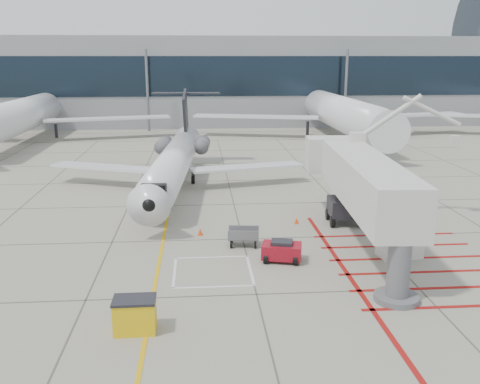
{
  "coord_description": "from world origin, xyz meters",
  "views": [
    {
      "loc": [
        -2.63,
        -27.31,
        11.03
      ],
      "look_at": [
        0.0,
        6.0,
        2.5
      ],
      "focal_mm": 40.0,
      "sensor_mm": 36.0,
      "label": 1
    }
  ],
  "objects": [
    {
      "name": "pushback_tug",
      "position": [
        1.85,
        0.19,
        0.62
      ],
      "size": [
        2.39,
        1.8,
        1.25
      ],
      "primitive_type": null,
      "rotation": [
        0.0,
        0.0,
        -0.24
      ],
      "color": "maroon",
      "rests_on": "ground_plane"
    },
    {
      "name": "jet_bridge",
      "position": [
        6.8,
        1.0,
        3.61
      ],
      "size": [
        9.67,
        18.55,
        7.22
      ],
      "primitive_type": null,
      "rotation": [
        0.0,
        0.0,
        -0.06
      ],
      "color": "silver",
      "rests_on": "ground_plane"
    },
    {
      "name": "ground_plane",
      "position": [
        0.0,
        0.0,
        0.0
      ],
      "size": [
        260.0,
        260.0,
        0.0
      ],
      "primitive_type": "plane",
      "color": "gray",
      "rests_on": "ground"
    },
    {
      "name": "regional_jet",
      "position": [
        -4.91,
        14.31,
        3.79
      ],
      "size": [
        25.02,
        30.54,
        7.58
      ],
      "primitive_type": null,
      "rotation": [
        0.0,
        0.0,
        -0.07
      ],
      "color": "white",
      "rests_on": "ground_plane"
    },
    {
      "name": "terminal_glass_band",
      "position": [
        10.0,
        55.95,
        8.0
      ],
      "size": [
        180.0,
        0.1,
        6.0
      ],
      "primitive_type": "cube",
      "color": "black",
      "rests_on": "ground_plane"
    },
    {
      "name": "cone_nose",
      "position": [
        -2.61,
        4.93,
        0.22
      ],
      "size": [
        0.32,
        0.32,
        0.45
      ],
      "primitive_type": "cone",
      "color": "#E8400C",
      "rests_on": "ground_plane"
    },
    {
      "name": "bg_aircraft_b",
      "position": [
        -25.36,
        46.0,
        6.29
      ],
      "size": [
        37.76,
        41.95,
        12.59
      ],
      "primitive_type": null,
      "color": "silver",
      "rests_on": "ground_plane"
    },
    {
      "name": "spill_bin",
      "position": [
        -5.36,
        -7.07,
        0.73
      ],
      "size": [
        1.7,
        1.14,
        1.47
      ],
      "primitive_type": null,
      "rotation": [
        0.0,
        0.0,
        0.01
      ],
      "color": "#E6B80C",
      "rests_on": "ground_plane"
    },
    {
      "name": "baggage_cart",
      "position": [
        -0.05,
        2.79,
        0.57
      ],
      "size": [
        1.94,
        1.36,
        1.15
      ],
      "primitive_type": null,
      "rotation": [
        0.0,
        0.0,
        -0.12
      ],
      "color": "#5A5A5F",
      "rests_on": "ground_plane"
    },
    {
      "name": "cone_side",
      "position": [
        3.91,
        6.87,
        0.21
      ],
      "size": [
        0.31,
        0.31,
        0.43
      ],
      "primitive_type": "cone",
      "color": "#F7430D",
      "rests_on": "ground_plane"
    },
    {
      "name": "terminal_building",
      "position": [
        10.0,
        70.0,
        7.0
      ],
      "size": [
        180.0,
        28.0,
        14.0
      ],
      "primitive_type": "cube",
      "color": "gray",
      "rests_on": "ground_plane"
    },
    {
      "name": "ground_power_unit",
      "position": [
        8.59,
        0.3,
        0.91
      ],
      "size": [
        2.44,
        1.6,
        1.82
      ],
      "primitive_type": null,
      "rotation": [
        0.0,
        0.0,
        0.11
      ],
      "color": "silver",
      "rests_on": "ground_plane"
    },
    {
      "name": "bg_aircraft_c",
      "position": [
        16.31,
        46.0,
        6.51
      ],
      "size": [
        39.08,
        43.42,
        13.03
      ],
      "primitive_type": null,
      "color": "silver",
      "rests_on": "ground_plane"
    }
  ]
}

